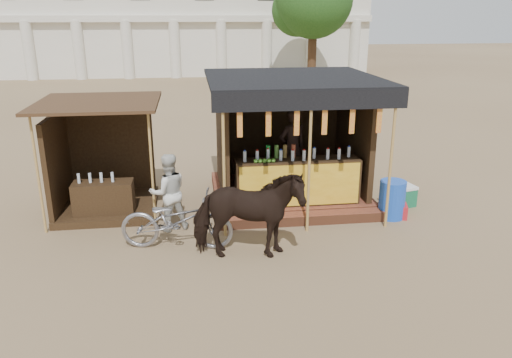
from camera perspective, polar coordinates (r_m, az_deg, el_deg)
name	(u,v)px	position (r m, az deg, el deg)	size (l,w,h in m)	color
ground	(269,273)	(8.33, 1.47, -10.70)	(120.00, 120.00, 0.00)	#846B4C
main_stall	(290,155)	(11.18, 3.93, 2.71)	(3.60, 3.61, 2.78)	brown
secondary_stall	(98,172)	(11.08, -17.63, 0.75)	(2.40, 2.40, 2.38)	#352513
cow	(248,215)	(8.47, -0.96, -4.17)	(0.86, 1.89, 1.60)	black
motorbike	(177,221)	(9.05, -9.06, -4.71)	(0.70, 2.02, 1.06)	gray
bystander	(168,192)	(9.77, -9.97, -1.51)	(0.75, 0.58, 1.54)	silver
blue_barrel	(392,199)	(10.68, 15.28, -2.25)	(0.54, 0.54, 0.79)	blue
red_crate	(396,211)	(10.82, 15.76, -3.49)	(0.41, 0.37, 0.28)	#AD1C24
cooler	(400,196)	(11.42, 16.11, -1.86)	(0.73, 0.58, 0.46)	#176741
background_building	(174,14)	(37.13, -9.30, 18.13)	(26.00, 7.45, 8.18)	silver
tree	(310,2)	(30.15, 6.18, 19.47)	(4.50, 4.40, 7.00)	#382314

